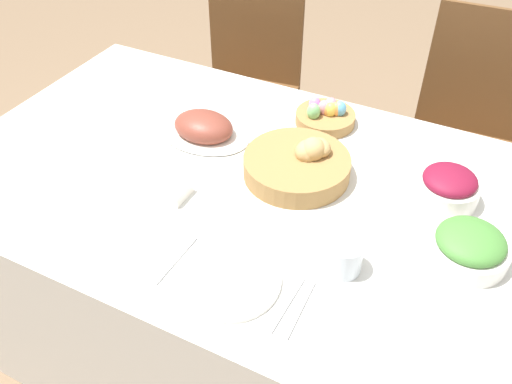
{
  "coord_description": "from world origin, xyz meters",
  "views": [
    {
      "loc": [
        0.5,
        -1.0,
        1.67
      ],
      "look_at": [
        0.03,
        -0.08,
        0.78
      ],
      "focal_mm": 38.0,
      "sensor_mm": 36.0,
      "label": 1
    }
  ],
  "objects_px": {
    "ham_platter": "(204,128)",
    "green_salad_bowl": "(469,246)",
    "fork": "(176,260)",
    "butter_dish": "(165,188)",
    "knife": "(287,304)",
    "drinking_cup": "(344,257)",
    "bread_basket": "(299,164)",
    "chair_far_left": "(246,80)",
    "chair_far_right": "(467,136)",
    "beet_salad_bowl": "(448,187)",
    "dinner_plate": "(230,280)",
    "spoon": "(300,309)",
    "egg_basket": "(326,115)"
  },
  "relations": [
    {
      "from": "ham_platter",
      "to": "beet_salad_bowl",
      "type": "height_order",
      "value": "beet_salad_bowl"
    },
    {
      "from": "chair_far_right",
      "to": "spoon",
      "type": "height_order",
      "value": "chair_far_right"
    },
    {
      "from": "dinner_plate",
      "to": "drinking_cup",
      "type": "xyz_separation_m",
      "value": [
        0.21,
        0.15,
        0.03
      ]
    },
    {
      "from": "chair_far_right",
      "to": "beet_salad_bowl",
      "type": "relative_size",
      "value": 5.92
    },
    {
      "from": "ham_platter",
      "to": "bread_basket",
      "type": "bearing_deg",
      "value": -7.27
    },
    {
      "from": "bread_basket",
      "to": "knife",
      "type": "relative_size",
      "value": 1.78
    },
    {
      "from": "chair_far_right",
      "to": "butter_dish",
      "type": "bearing_deg",
      "value": -126.21
    },
    {
      "from": "green_salad_bowl",
      "to": "spoon",
      "type": "xyz_separation_m",
      "value": [
        -0.28,
        -0.31,
        -0.04
      ]
    },
    {
      "from": "chair_far_left",
      "to": "chair_far_right",
      "type": "xyz_separation_m",
      "value": [
        0.93,
        0.0,
        0.0
      ]
    },
    {
      "from": "fork",
      "to": "drinking_cup",
      "type": "bearing_deg",
      "value": 24.82
    },
    {
      "from": "bread_basket",
      "to": "egg_basket",
      "type": "height_order",
      "value": "bread_basket"
    },
    {
      "from": "beet_salad_bowl",
      "to": "dinner_plate",
      "type": "relative_size",
      "value": 0.7
    },
    {
      "from": "bread_basket",
      "to": "dinner_plate",
      "type": "bearing_deg",
      "value": -88.04
    },
    {
      "from": "ham_platter",
      "to": "chair_far_left",
      "type": "bearing_deg",
      "value": 108.24
    },
    {
      "from": "beet_salad_bowl",
      "to": "butter_dish",
      "type": "height_order",
      "value": "beet_salad_bowl"
    },
    {
      "from": "fork",
      "to": "drinking_cup",
      "type": "distance_m",
      "value": 0.38
    },
    {
      "from": "ham_platter",
      "to": "green_salad_bowl",
      "type": "bearing_deg",
      "value": -10.93
    },
    {
      "from": "egg_basket",
      "to": "beet_salad_bowl",
      "type": "bearing_deg",
      "value": -25.92
    },
    {
      "from": "knife",
      "to": "butter_dish",
      "type": "distance_m",
      "value": 0.48
    },
    {
      "from": "egg_basket",
      "to": "spoon",
      "type": "xyz_separation_m",
      "value": [
        0.21,
        -0.69,
        -0.03
      ]
    },
    {
      "from": "ham_platter",
      "to": "spoon",
      "type": "distance_m",
      "value": 0.69
    },
    {
      "from": "spoon",
      "to": "drinking_cup",
      "type": "distance_m",
      "value": 0.16
    },
    {
      "from": "butter_dish",
      "to": "dinner_plate",
      "type": "bearing_deg",
      "value": -32.31
    },
    {
      "from": "chair_far_left",
      "to": "butter_dish",
      "type": "xyz_separation_m",
      "value": [
        0.28,
        -0.99,
        0.24
      ]
    },
    {
      "from": "beet_salad_bowl",
      "to": "spoon",
      "type": "distance_m",
      "value": 0.53
    },
    {
      "from": "green_salad_bowl",
      "to": "chair_far_right",
      "type": "bearing_deg",
      "value": 96.29
    },
    {
      "from": "knife",
      "to": "drinking_cup",
      "type": "height_order",
      "value": "drinking_cup"
    },
    {
      "from": "chair_far_right",
      "to": "butter_dish",
      "type": "relative_size",
      "value": 7.51
    },
    {
      "from": "beet_salad_bowl",
      "to": "butter_dish",
      "type": "distance_m",
      "value": 0.73
    },
    {
      "from": "butter_dish",
      "to": "ham_platter",
      "type": "bearing_deg",
      "value": 99.22
    },
    {
      "from": "beet_salad_bowl",
      "to": "green_salad_bowl",
      "type": "xyz_separation_m",
      "value": [
        0.09,
        -0.18,
        -0.01
      ]
    },
    {
      "from": "egg_basket",
      "to": "butter_dish",
      "type": "xyz_separation_m",
      "value": [
        -0.26,
        -0.5,
        -0.01
      ]
    },
    {
      "from": "green_salad_bowl",
      "to": "ham_platter",
      "type": "bearing_deg",
      "value": 169.07
    },
    {
      "from": "dinner_plate",
      "to": "knife",
      "type": "relative_size",
      "value": 1.42
    },
    {
      "from": "bread_basket",
      "to": "spoon",
      "type": "relative_size",
      "value": 1.78
    },
    {
      "from": "beet_salad_bowl",
      "to": "dinner_plate",
      "type": "bearing_deg",
      "value": -126.86
    },
    {
      "from": "chair_far_left",
      "to": "butter_dish",
      "type": "distance_m",
      "value": 1.06
    },
    {
      "from": "ham_platter",
      "to": "dinner_plate",
      "type": "xyz_separation_m",
      "value": [
        0.34,
        -0.46,
        -0.02
      ]
    },
    {
      "from": "chair_far_right",
      "to": "ham_platter",
      "type": "height_order",
      "value": "chair_far_right"
    },
    {
      "from": "fork",
      "to": "butter_dish",
      "type": "bearing_deg",
      "value": 131.58
    },
    {
      "from": "ham_platter",
      "to": "dinner_plate",
      "type": "relative_size",
      "value": 1.23
    },
    {
      "from": "chair_far_right",
      "to": "bread_basket",
      "type": "xyz_separation_m",
      "value": [
        -0.37,
        -0.76,
        0.27
      ]
    },
    {
      "from": "chair_far_left",
      "to": "beet_salad_bowl",
      "type": "xyz_separation_m",
      "value": [
        0.94,
        -0.69,
        0.27
      ]
    },
    {
      "from": "dinner_plate",
      "to": "spoon",
      "type": "relative_size",
      "value": 1.42
    },
    {
      "from": "chair_far_left",
      "to": "knife",
      "type": "height_order",
      "value": "chair_far_left"
    },
    {
      "from": "ham_platter",
      "to": "chair_far_right",
      "type": "bearing_deg",
      "value": 45.87
    },
    {
      "from": "bread_basket",
      "to": "ham_platter",
      "type": "height_order",
      "value": "bread_basket"
    },
    {
      "from": "knife",
      "to": "bread_basket",
      "type": "bearing_deg",
      "value": 112.09
    },
    {
      "from": "chair_far_right",
      "to": "butter_dish",
      "type": "distance_m",
      "value": 1.21
    },
    {
      "from": "drinking_cup",
      "to": "butter_dish",
      "type": "distance_m",
      "value": 0.51
    }
  ]
}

